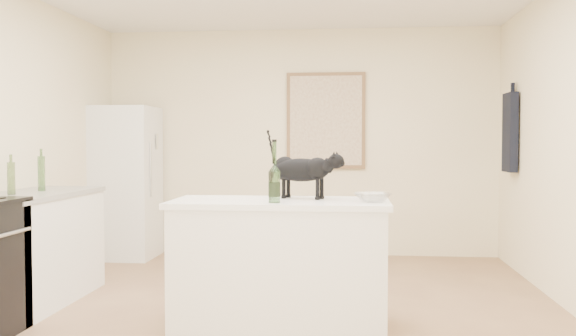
{
  "coord_description": "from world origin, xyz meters",
  "views": [
    {
      "loc": [
        0.58,
        -4.49,
        1.3
      ],
      "look_at": [
        0.15,
        -0.15,
        1.12
      ],
      "focal_mm": 39.12,
      "sensor_mm": 36.0,
      "label": 1
    }
  ],
  "objects_px": {
    "black_cat": "(302,173)",
    "wine_bottle": "(274,175)",
    "fridge": "(125,182)",
    "glass_bowl": "(372,197)"
  },
  "relations": [
    {
      "from": "black_cat",
      "to": "wine_bottle",
      "type": "height_order",
      "value": "wine_bottle"
    },
    {
      "from": "black_cat",
      "to": "wine_bottle",
      "type": "bearing_deg",
      "value": -96.71
    },
    {
      "from": "fridge",
      "to": "black_cat",
      "type": "height_order",
      "value": "fridge"
    },
    {
      "from": "black_cat",
      "to": "glass_bowl",
      "type": "relative_size",
      "value": 2.12
    },
    {
      "from": "fridge",
      "to": "black_cat",
      "type": "bearing_deg",
      "value": -47.89
    },
    {
      "from": "fridge",
      "to": "glass_bowl",
      "type": "bearing_deg",
      "value": -44.36
    },
    {
      "from": "wine_bottle",
      "to": "glass_bowl",
      "type": "distance_m",
      "value": 0.68
    },
    {
      "from": "black_cat",
      "to": "glass_bowl",
      "type": "xyz_separation_m",
      "value": [
        0.49,
        -0.2,
        -0.15
      ]
    },
    {
      "from": "fridge",
      "to": "glass_bowl",
      "type": "xyz_separation_m",
      "value": [
        2.68,
        -2.62,
        0.08
      ]
    },
    {
      "from": "wine_bottle",
      "to": "glass_bowl",
      "type": "bearing_deg",
      "value": 10.42
    }
  ]
}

